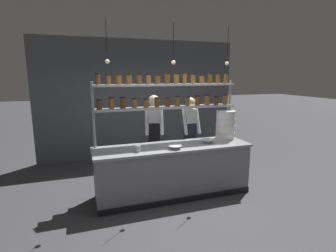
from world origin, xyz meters
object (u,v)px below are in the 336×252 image
chef_center (190,132)px  prep_bowl_near_left (207,141)px  spice_shelf_unit (167,97)px  serving_cup_front (138,149)px  chef_left (154,132)px  prep_bowl_center_front (175,147)px  container_stack (225,125)px

chef_center → prep_bowl_near_left: (0.03, -0.71, -0.03)m
spice_shelf_unit → serving_cup_front: spice_shelf_unit is taller
chef_left → prep_bowl_center_front: 0.95m
container_stack → prep_bowl_center_front: (-1.17, -0.37, -0.25)m
prep_bowl_center_front → serving_cup_front: size_ratio=2.10×
container_stack → serving_cup_front: bearing=-169.6°
spice_shelf_unit → serving_cup_front: (-0.68, -0.50, -0.78)m
chef_center → serving_cup_front: (-1.29, -0.86, -0.01)m
chef_left → container_stack: size_ratio=3.19×
chef_left → prep_bowl_near_left: 1.09m
spice_shelf_unit → chef_left: size_ratio=1.52×
container_stack → prep_bowl_center_front: 1.26m
spice_shelf_unit → prep_bowl_near_left: (0.65, -0.35, -0.80)m
serving_cup_front → chef_left: bearing=59.6°
chef_center → container_stack: 0.76m
prep_bowl_near_left → serving_cup_front: (-1.32, -0.15, 0.02)m
spice_shelf_unit → container_stack: bearing=-8.5°
spice_shelf_unit → prep_bowl_center_front: 0.97m
prep_bowl_near_left → serving_cup_front: 1.33m
chef_left → container_stack: (1.27, -0.57, 0.17)m
spice_shelf_unit → container_stack: 1.27m
spice_shelf_unit → chef_left: (-0.15, 0.40, -0.73)m
chef_left → serving_cup_front: (-0.53, -0.90, -0.06)m
chef_left → prep_bowl_near_left: size_ratio=7.26×
prep_bowl_near_left → serving_cup_front: size_ratio=2.28×
container_stack → serving_cup_front: container_stack is taller
prep_bowl_near_left → chef_center: bearing=92.1°
container_stack → prep_bowl_near_left: (-0.48, -0.18, -0.24)m
prep_bowl_center_front → chef_left: bearing=96.1°
spice_shelf_unit → serving_cup_front: size_ratio=25.10×
spice_shelf_unit → serving_cup_front: bearing=-143.5°
container_stack → serving_cup_front: 1.85m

